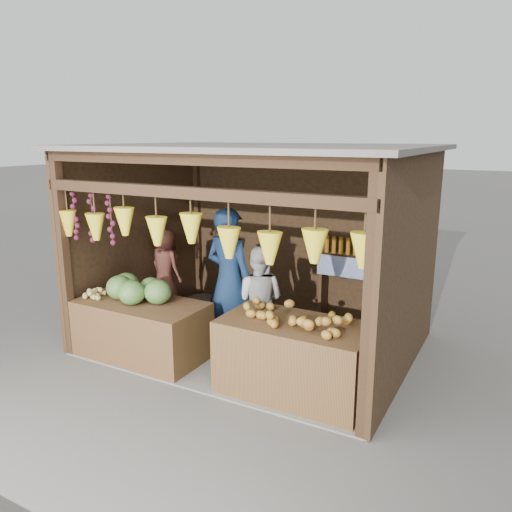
{
  "coord_description": "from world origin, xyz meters",
  "views": [
    {
      "loc": [
        3.06,
        -5.58,
        2.76
      ],
      "look_at": [
        0.06,
        -0.1,
        1.26
      ],
      "focal_mm": 35.0,
      "sensor_mm": 36.0,
      "label": 1
    }
  ],
  "objects_px": {
    "counter_left": "(142,329)",
    "woman_standing": "(259,300)",
    "man_standing": "(229,280)",
    "counter_right": "(295,359)",
    "vendor_seated": "(165,266)"
  },
  "relations": [
    {
      "from": "woman_standing",
      "to": "vendor_seated",
      "type": "height_order",
      "value": "vendor_seated"
    },
    {
      "from": "counter_right",
      "to": "man_standing",
      "type": "bearing_deg",
      "value": 151.39
    },
    {
      "from": "counter_right",
      "to": "woman_standing",
      "type": "xyz_separation_m",
      "value": [
        -0.88,
        0.82,
        0.29
      ]
    },
    {
      "from": "counter_left",
      "to": "man_standing",
      "type": "distance_m",
      "value": 1.27
    },
    {
      "from": "man_standing",
      "to": "woman_standing",
      "type": "height_order",
      "value": "man_standing"
    },
    {
      "from": "counter_left",
      "to": "woman_standing",
      "type": "height_order",
      "value": "woman_standing"
    },
    {
      "from": "counter_right",
      "to": "man_standing",
      "type": "relative_size",
      "value": 0.85
    },
    {
      "from": "counter_left",
      "to": "vendor_seated",
      "type": "xyz_separation_m",
      "value": [
        -0.5,
        1.13,
        0.51
      ]
    },
    {
      "from": "counter_left",
      "to": "woman_standing",
      "type": "xyz_separation_m",
      "value": [
        1.22,
        0.87,
        0.34
      ]
    },
    {
      "from": "vendor_seated",
      "to": "man_standing",
      "type": "bearing_deg",
      "value": 176.65
    },
    {
      "from": "man_standing",
      "to": "counter_right",
      "type": "bearing_deg",
      "value": 158.79
    },
    {
      "from": "woman_standing",
      "to": "man_standing",
      "type": "bearing_deg",
      "value": 12.89
    },
    {
      "from": "counter_left",
      "to": "counter_right",
      "type": "height_order",
      "value": "counter_right"
    },
    {
      "from": "counter_left",
      "to": "man_standing",
      "type": "height_order",
      "value": "man_standing"
    },
    {
      "from": "man_standing",
      "to": "vendor_seated",
      "type": "bearing_deg",
      "value": -8.75
    }
  ]
}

